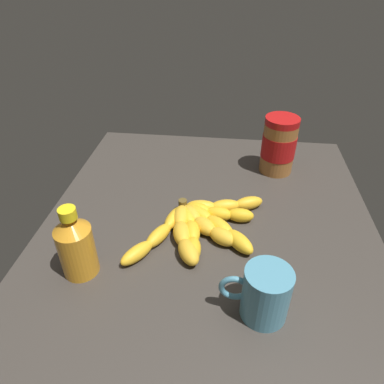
{
  "coord_description": "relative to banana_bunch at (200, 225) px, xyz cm",
  "views": [
    {
      "loc": [
        -62.72,
        -3.26,
        52.17
      ],
      "look_at": [
        4.53,
        4.51,
        3.96
      ],
      "focal_mm": 32.74,
      "sensor_mm": 36.0,
      "label": 1
    }
  ],
  "objects": [
    {
      "name": "peanut_butter_jar",
      "position": [
        27.84,
        -18.61,
        6.13
      ],
      "size": [
        9.12,
        9.12,
        15.74
      ],
      "color": "#9E602D",
      "rests_on": "ground_plane"
    },
    {
      "name": "coffee_mug",
      "position": [
        -19.9,
        -12.68,
        3.32
      ],
      "size": [
        8.0,
        11.91,
        9.98
      ],
      "color": "teal",
      "rests_on": "ground_plane"
    },
    {
      "name": "banana_bunch",
      "position": [
        0.0,
        0.0,
        0.0
      ],
      "size": [
        26.17,
        29.96,
        3.74
      ],
      "color": "gold",
      "rests_on": "ground_plane"
    },
    {
      "name": "ground_plane",
      "position": [
        4.44,
        -1.78,
        -3.36
      ],
      "size": [
        82.95,
        75.31,
        3.34
      ],
      "primitive_type": "cube",
      "color": "#38332D"
    },
    {
      "name": "honey_bottle",
      "position": [
        -14.12,
        21.7,
        5.12
      ],
      "size": [
        6.79,
        6.79,
        15.19
      ],
      "color": "orange",
      "rests_on": "ground_plane"
    }
  ]
}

